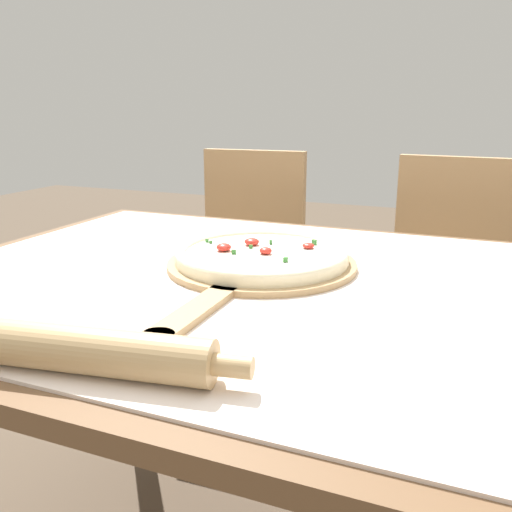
{
  "coord_description": "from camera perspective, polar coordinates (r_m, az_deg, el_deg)",
  "views": [
    {
      "loc": [
        0.38,
        -0.88,
        1.05
      ],
      "look_at": [
        0.01,
        0.04,
        0.78
      ],
      "focal_mm": 38.0,
      "sensor_mm": 36.0,
      "label": 1
    }
  ],
  "objects": [
    {
      "name": "pizza_peel",
      "position": [
        1.05,
        0.12,
        -1.19
      ],
      "size": [
        0.37,
        0.59,
        0.01
      ],
      "color": "tan",
      "rests_on": "towel_cloth"
    },
    {
      "name": "dining_table",
      "position": [
        1.05,
        -1.12,
        -7.73
      ],
      "size": [
        1.27,
        1.01,
        0.74
      ],
      "color": "brown",
      "rests_on": "ground_plane"
    },
    {
      "name": "pizza",
      "position": [
        1.06,
        0.6,
        0.14
      ],
      "size": [
        0.34,
        0.34,
        0.03
      ],
      "color": "beige",
      "rests_on": "pizza_peel"
    },
    {
      "name": "chair_left",
      "position": [
        1.95,
        -1.09,
        -0.25
      ],
      "size": [
        0.42,
        0.42,
        0.9
      ],
      "rotation": [
        0.0,
        0.0,
        0.04
      ],
      "color": "tan",
      "rests_on": "ground_plane"
    },
    {
      "name": "towel_cloth",
      "position": [
        1.01,
        -1.15,
        -2.32
      ],
      "size": [
        1.19,
        0.93,
        0.0
      ],
      "color": "silver",
      "rests_on": "dining_table"
    },
    {
      "name": "rolling_pin",
      "position": [
        0.7,
        -19.85,
        -9.05
      ],
      "size": [
        0.47,
        0.12,
        0.06
      ],
      "rotation": [
        0.0,
        0.0,
        0.16
      ],
      "color": "tan",
      "rests_on": "towel_cloth"
    },
    {
      "name": "chair_right",
      "position": [
        1.8,
        19.48,
        -2.48
      ],
      "size": [
        0.43,
        0.43,
        0.9
      ],
      "rotation": [
        0.0,
        0.0,
        -0.08
      ],
      "color": "tan",
      "rests_on": "ground_plane"
    }
  ]
}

